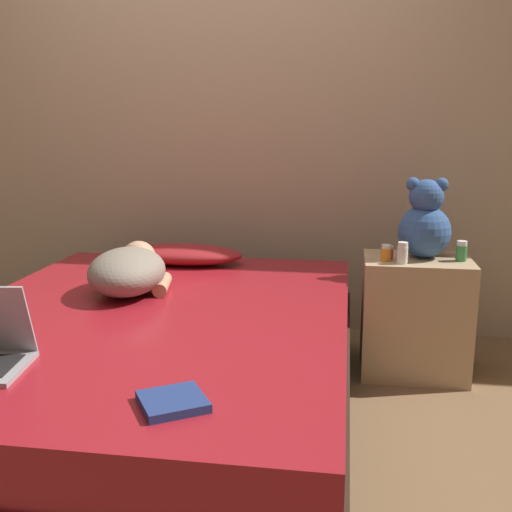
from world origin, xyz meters
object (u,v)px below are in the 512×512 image
object	(u,v)px
person_lying	(130,270)
teddy_bear	(425,223)
bottle_red	(390,253)
book	(173,402)
bottle_orange	(386,253)
bottle_white	(403,253)
bottle_green	(461,251)
pillow	(182,254)

from	to	relation	value
person_lying	teddy_bear	distance (m)	1.38
teddy_bear	bottle_red	bearing A→B (deg)	-159.29
teddy_bear	bottle_red	size ratio (longest dim) A/B	6.14
teddy_bear	book	world-z (taller)	teddy_bear
person_lying	teddy_bear	xyz separation A→B (m)	(1.29, 0.45, 0.16)
bottle_orange	book	size ratio (longest dim) A/B	0.35
bottle_white	bottle_red	size ratio (longest dim) A/B	1.61
bottle_white	book	distance (m)	1.51
teddy_bear	bottle_white	distance (m)	0.22
bottle_white	book	size ratio (longest dim) A/B	0.45
person_lying	bottle_white	distance (m)	1.22
book	bottle_orange	bearing A→B (deg)	65.87
bottle_white	book	world-z (taller)	bottle_white
person_lying	bottle_orange	size ratio (longest dim) A/B	8.42
bottle_green	book	world-z (taller)	bottle_green
pillow	bottle_green	xyz separation A→B (m)	(1.37, -0.14, 0.09)
bottle_white	bottle_green	bearing A→B (deg)	19.05
person_lying	bottle_white	bearing A→B (deg)	3.63
book	bottle_white	bearing A→B (deg)	62.78
bottle_white	book	xyz separation A→B (m)	(-0.69, -1.33, -0.13)
person_lying	bottle_red	xyz separation A→B (m)	(1.14, 0.39, 0.03)
bottle_white	bottle_red	bearing A→B (deg)	119.13
person_lying	bottle_orange	bearing A→B (deg)	6.39
teddy_bear	book	size ratio (longest dim) A/B	1.71
pillow	bottle_orange	size ratio (longest dim) A/B	8.27
bottle_green	book	bearing A→B (deg)	-123.90
bottle_green	book	distance (m)	1.73
teddy_bear	bottle_orange	bearing A→B (deg)	-149.01
person_lying	book	xyz separation A→B (m)	(0.50, -1.04, -0.08)
bottle_white	pillow	bearing A→B (deg)	168.17
bottle_orange	teddy_bear	bearing A→B (deg)	30.99
bottle_red	bottle_green	world-z (taller)	bottle_green
person_lying	bottle_red	world-z (taller)	person_lying
pillow	bottle_red	bearing A→B (deg)	-7.70
person_lying	bottle_white	size ratio (longest dim) A/B	6.57
bottle_orange	person_lying	bearing A→B (deg)	-163.08
bottle_red	bottle_orange	bearing A→B (deg)	-114.31
bottle_orange	bottle_red	bearing A→B (deg)	65.69
bottle_orange	pillow	bearing A→B (deg)	169.53
pillow	teddy_bear	xyz separation A→B (m)	(1.21, -0.08, 0.21)
teddy_bear	bottle_red	world-z (taller)	teddy_bear
teddy_bear	bottle_orange	size ratio (longest dim) A/B	4.90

